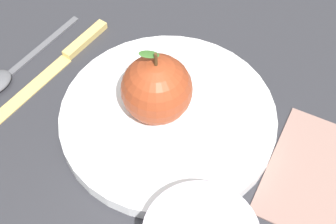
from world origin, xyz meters
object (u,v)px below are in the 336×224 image
(dinner_plate, at_px, (168,116))
(linen_napkin, at_px, (319,175))
(apple, at_px, (157,89))
(knife, at_px, (60,62))
(spoon, at_px, (7,73))

(dinner_plate, height_order, linen_napkin, dinner_plate)
(dinner_plate, bearing_deg, linen_napkin, -173.99)
(apple, distance_m, knife, 0.17)
(apple, bearing_deg, spoon, 9.76)
(dinner_plate, relative_size, linen_napkin, 1.67)
(knife, bearing_deg, spoon, 47.30)
(spoon, bearing_deg, linen_napkin, -171.62)
(linen_napkin, bearing_deg, spoon, 8.38)
(dinner_plate, relative_size, apple, 2.64)
(apple, relative_size, spoon, 0.55)
(knife, relative_size, linen_napkin, 1.43)
(apple, height_order, spoon, apple)
(dinner_plate, height_order, apple, apple)
(dinner_plate, xyz_separation_m, spoon, (0.22, 0.04, -0.01))
(knife, distance_m, linen_napkin, 0.36)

